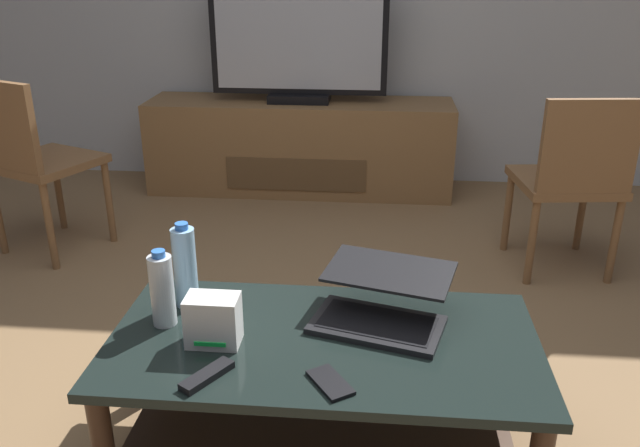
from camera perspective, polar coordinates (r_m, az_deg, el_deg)
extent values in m
plane|color=olive|center=(2.32, -1.63, -15.30)|extent=(7.68, 7.68, 0.00)
cube|color=black|center=(1.91, 0.30, -10.36)|extent=(1.23, 0.64, 0.03)
cube|color=#472D1E|center=(2.05, 0.28, -16.10)|extent=(1.08, 0.56, 0.02)
cylinder|color=#472D1E|center=(2.35, -13.28, -9.94)|extent=(0.06, 0.06, 0.37)
cylinder|color=#472D1E|center=(2.28, 15.59, -11.26)|extent=(0.06, 0.06, 0.37)
cube|color=olive|center=(4.21, -1.73, 6.78)|extent=(1.91, 0.47, 0.58)
cube|color=brown|center=(4.02, -2.13, 4.28)|extent=(0.86, 0.01, 0.20)
cube|color=black|center=(4.12, -1.82, 10.90)|extent=(0.38, 0.20, 0.05)
cube|color=black|center=(4.06, -1.88, 16.08)|extent=(1.07, 0.04, 0.70)
cube|color=#B2B7C1|center=(4.04, -1.92, 16.04)|extent=(1.00, 0.01, 0.63)
cube|color=brown|center=(3.28, 20.57, 3.40)|extent=(0.49, 0.49, 0.04)
cube|color=brown|center=(3.04, 22.43, 6.02)|extent=(0.42, 0.08, 0.43)
cylinder|color=brown|center=(3.59, 21.85, 0.96)|extent=(0.04, 0.04, 0.41)
cylinder|color=brown|center=(3.46, 16.05, 0.94)|extent=(0.04, 0.04, 0.41)
cylinder|color=brown|center=(3.27, 24.29, -1.48)|extent=(0.04, 0.04, 0.41)
cylinder|color=brown|center=(3.12, 17.99, -1.61)|extent=(0.04, 0.04, 0.41)
cube|color=brown|center=(3.54, -22.72, 4.95)|extent=(0.58, 0.58, 0.04)
cube|color=brown|center=(3.38, -25.87, 7.51)|extent=(0.40, 0.20, 0.44)
cylinder|color=brown|center=(3.59, -17.93, 1.78)|extent=(0.04, 0.04, 0.44)
cylinder|color=brown|center=(3.87, -21.85, 2.69)|extent=(0.04, 0.04, 0.44)
cylinder|color=brown|center=(3.36, -22.52, -0.25)|extent=(0.04, 0.04, 0.44)
cube|color=black|center=(1.95, 4.99, -8.80)|extent=(0.42, 0.31, 0.02)
cube|color=black|center=(1.95, 5.00, -8.55)|extent=(0.37, 0.25, 0.00)
cube|color=black|center=(2.00, 6.06, -4.19)|extent=(0.42, 0.31, 0.03)
cube|color=#3F8CD8|center=(2.00, 6.03, -4.25)|extent=(0.38, 0.28, 0.02)
cube|color=white|center=(1.87, -9.30, -8.32)|extent=(0.15, 0.10, 0.15)
cube|color=#19D84C|center=(1.85, -9.59, -10.36)|extent=(0.09, 0.00, 0.01)
cylinder|color=silver|center=(1.97, -13.60, -5.72)|extent=(0.07, 0.07, 0.22)
cylinder|color=blue|center=(1.92, -13.92, -2.58)|extent=(0.04, 0.04, 0.02)
cylinder|color=#99C6E5|center=(2.05, -11.69, -3.79)|extent=(0.07, 0.07, 0.26)
cylinder|color=blue|center=(2.00, -11.99, -0.24)|extent=(0.04, 0.04, 0.02)
cube|color=black|center=(1.72, 0.90, -13.70)|extent=(0.14, 0.16, 0.01)
cube|color=black|center=(1.76, -9.82, -12.94)|extent=(0.12, 0.16, 0.02)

